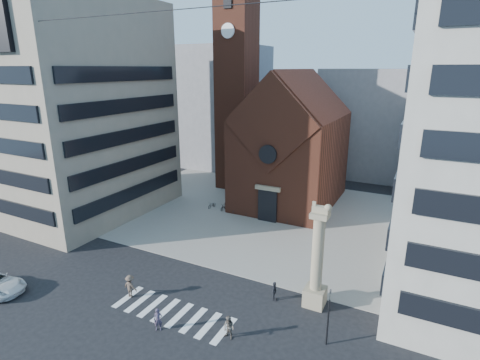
% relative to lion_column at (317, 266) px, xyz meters
% --- Properties ---
extents(ground, '(120.00, 120.00, 0.00)m').
position_rel_lion_column_xyz_m(ground, '(-10.01, -3.00, -3.46)').
color(ground, black).
rests_on(ground, ground).
extents(piazza, '(46.00, 30.00, 0.05)m').
position_rel_lion_column_xyz_m(piazza, '(-10.01, 16.00, -3.43)').
color(piazza, gray).
rests_on(piazza, ground).
extents(zebra_crossing, '(10.20, 3.20, 0.01)m').
position_rel_lion_column_xyz_m(zebra_crossing, '(-9.46, -6.00, -3.45)').
color(zebra_crossing, white).
rests_on(zebra_crossing, ground).
extents(church, '(12.00, 16.65, 18.00)m').
position_rel_lion_column_xyz_m(church, '(-10.01, 22.04, 4.53)').
color(church, brown).
rests_on(church, ground).
extents(campanile, '(5.50, 5.50, 31.20)m').
position_rel_lion_column_xyz_m(campanile, '(-20.01, 25.00, 12.28)').
color(campanile, brown).
rests_on(campanile, ground).
extents(building_left, '(18.00, 20.00, 26.00)m').
position_rel_lion_column_xyz_m(building_left, '(-34.01, 7.00, 9.54)').
color(building_left, gray).
rests_on(building_left, ground).
extents(bg_block_left, '(16.00, 14.00, 22.00)m').
position_rel_lion_column_xyz_m(bg_block_left, '(-30.01, 37.00, 7.54)').
color(bg_block_left, gray).
rests_on(bg_block_left, ground).
extents(bg_block_mid, '(14.00, 12.00, 18.00)m').
position_rel_lion_column_xyz_m(bg_block_mid, '(-4.01, 42.00, 5.54)').
color(bg_block_mid, gray).
rests_on(bg_block_mid, ground).
extents(bg_block_right, '(16.00, 14.00, 24.00)m').
position_rel_lion_column_xyz_m(bg_block_right, '(11.99, 39.00, 8.54)').
color(bg_block_right, gray).
rests_on(bg_block_right, ground).
extents(lion_column, '(1.63, 1.60, 8.68)m').
position_rel_lion_column_xyz_m(lion_column, '(0.00, 0.00, 0.00)').
color(lion_column, gray).
rests_on(lion_column, ground).
extents(traffic_light, '(0.13, 0.16, 4.30)m').
position_rel_lion_column_xyz_m(traffic_light, '(1.99, -4.00, -1.17)').
color(traffic_light, black).
rests_on(traffic_light, ground).
extents(pedestrian_0, '(0.74, 0.68, 1.70)m').
position_rel_lion_column_xyz_m(pedestrian_0, '(-9.16, -8.03, -2.60)').
color(pedestrian_0, '#3D3449').
rests_on(pedestrian_0, ground).
extents(pedestrian_1, '(0.94, 0.79, 1.73)m').
position_rel_lion_column_xyz_m(pedestrian_1, '(-4.22, -6.51, -2.59)').
color(pedestrian_1, '#645A50').
rests_on(pedestrian_1, ground).
extents(pedestrian_2, '(0.60, 1.02, 1.63)m').
position_rel_lion_column_xyz_m(pedestrian_2, '(-3.11, -0.89, -2.64)').
color(pedestrian_2, '#23242A').
rests_on(pedestrian_2, ground).
extents(pedestrian_3, '(1.27, 0.75, 1.94)m').
position_rel_lion_column_xyz_m(pedestrian_3, '(-13.82, -5.81, -2.49)').
color(pedestrian_3, '#4F3F34').
rests_on(pedestrian_3, ground).
extents(scooter_0, '(0.71, 1.61, 0.82)m').
position_rel_lion_column_xyz_m(scooter_0, '(-18.42, 14.66, -3.00)').
color(scooter_0, black).
rests_on(scooter_0, piazza).
extents(scooter_1, '(0.59, 1.55, 0.91)m').
position_rel_lion_column_xyz_m(scooter_1, '(-16.57, 14.66, -2.95)').
color(scooter_1, black).
rests_on(scooter_1, piazza).
extents(scooter_2, '(0.71, 1.61, 0.82)m').
position_rel_lion_column_xyz_m(scooter_2, '(-14.72, 14.66, -3.00)').
color(scooter_2, black).
rests_on(scooter_2, piazza).
extents(scooter_3, '(0.59, 1.55, 0.91)m').
position_rel_lion_column_xyz_m(scooter_3, '(-12.88, 14.66, -2.95)').
color(scooter_3, black).
rests_on(scooter_3, piazza).
extents(scooter_4, '(0.71, 1.61, 0.82)m').
position_rel_lion_column_xyz_m(scooter_4, '(-11.03, 14.66, -3.00)').
color(scooter_4, black).
rests_on(scooter_4, piazza).
extents(scooter_5, '(0.59, 1.55, 0.91)m').
position_rel_lion_column_xyz_m(scooter_5, '(-9.18, 14.66, -2.95)').
color(scooter_5, black).
rests_on(scooter_5, piazza).
extents(scooter_6, '(0.71, 1.61, 0.82)m').
position_rel_lion_column_xyz_m(scooter_6, '(-7.33, 14.66, -3.00)').
color(scooter_6, black).
rests_on(scooter_6, piazza).
extents(scooter_7, '(0.59, 1.55, 0.91)m').
position_rel_lion_column_xyz_m(scooter_7, '(-5.48, 14.66, -2.95)').
color(scooter_7, black).
rests_on(scooter_7, piazza).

